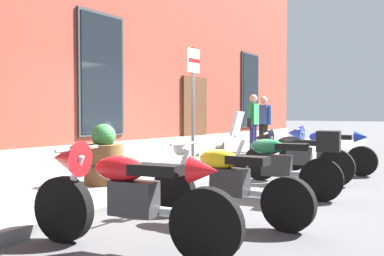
% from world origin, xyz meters
% --- Properties ---
extents(ground_plane, '(140.00, 140.00, 0.00)m').
position_xyz_m(ground_plane, '(0.00, 0.00, 0.00)').
color(ground_plane, '#424244').
extents(sidewalk, '(26.15, 2.53, 0.13)m').
position_xyz_m(sidewalk, '(0.00, 1.26, 0.07)').
color(sidewalk, slate).
rests_on(sidewalk, ground_plane).
extents(brick_pub_facade, '(20.15, 6.36, 8.25)m').
position_xyz_m(brick_pub_facade, '(-0.00, 5.66, 4.12)').
color(brick_pub_facade, brown).
rests_on(brick_pub_facade, ground_plane).
extents(motorcycle_red_sport, '(0.72, 2.18, 1.03)m').
position_xyz_m(motorcycle_red_sport, '(-3.04, -1.05, 0.56)').
color(motorcycle_red_sport, black).
rests_on(motorcycle_red_sport, ground_plane).
extents(motorcycle_yellow_naked, '(0.62, 2.16, 0.93)m').
position_xyz_m(motorcycle_yellow_naked, '(-1.57, -1.31, 0.47)').
color(motorcycle_yellow_naked, black).
rests_on(motorcycle_yellow_naked, ground_plane).
extents(motorcycle_green_touring, '(0.77, 2.04, 1.33)m').
position_xyz_m(motorcycle_green_touring, '(0.08, -1.34, 0.55)').
color(motorcycle_green_touring, black).
rests_on(motorcycle_green_touring, ground_plane).
extents(motorcycle_black_sport, '(0.62, 2.06, 1.00)m').
position_xyz_m(motorcycle_black_sport, '(1.51, -0.99, 0.55)').
color(motorcycle_black_sport, black).
rests_on(motorcycle_black_sport, ground_plane).
extents(motorcycle_blue_sport, '(0.62, 2.09, 1.04)m').
position_xyz_m(motorcycle_blue_sport, '(3.05, -1.07, 0.57)').
color(motorcycle_blue_sport, black).
rests_on(motorcycle_blue_sport, ground_plane).
extents(pedestrian_striped_shirt, '(0.66, 0.23, 1.72)m').
position_xyz_m(pedestrian_striped_shirt, '(4.83, 1.45, 1.10)').
color(pedestrian_striped_shirt, '#1E1E4C').
rests_on(pedestrian_striped_shirt, sidewalk).
extents(pedestrian_blue_top, '(0.30, 0.65, 1.70)m').
position_xyz_m(pedestrian_blue_top, '(5.75, 1.56, 1.09)').
color(pedestrian_blue_top, black).
rests_on(pedestrian_blue_top, sidewalk).
extents(parking_sign, '(0.36, 0.07, 2.40)m').
position_xyz_m(parking_sign, '(0.50, 0.58, 1.69)').
color(parking_sign, '#4C4C51').
rests_on(parking_sign, sidewalk).
extents(barrel_planter, '(0.67, 0.67, 0.99)m').
position_xyz_m(barrel_planter, '(-1.13, 1.25, 0.55)').
color(barrel_planter, brown).
rests_on(barrel_planter, sidewalk).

